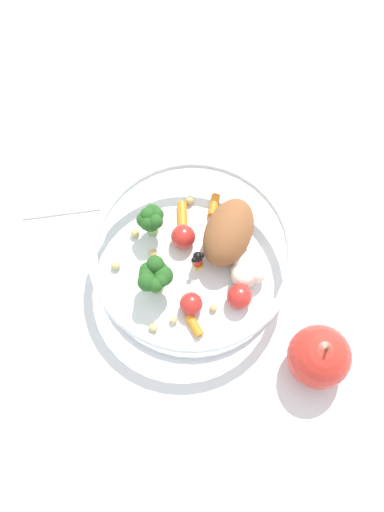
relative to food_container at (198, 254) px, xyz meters
The scene contains 4 objects.
ground_plane 0.04m from the food_container, 166.78° to the right, with size 2.40×2.40×0.00m, color white.
food_container is the anchor object (origin of this frame).
loose_apple 0.19m from the food_container, 45.07° to the right, with size 0.07×0.07×0.08m.
folded_napkin 0.22m from the food_container, 143.93° to the left, with size 0.11×0.10×0.01m, color silver.
Camera 1 is at (0.00, -0.25, 0.67)m, focal length 39.63 mm.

